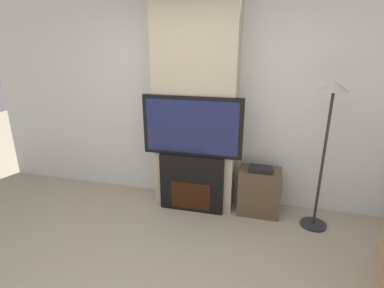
% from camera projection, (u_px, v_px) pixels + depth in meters
% --- Properties ---
extents(wall_back, '(6.00, 0.06, 2.70)m').
position_uv_depth(wall_back, '(200.00, 98.00, 3.77)').
color(wall_back, silver).
rests_on(wall_back, ground_plane).
extents(chimney_breast, '(0.98, 0.39, 2.70)m').
position_uv_depth(chimney_breast, '(196.00, 101.00, 3.57)').
color(chimney_breast, '#BCAD8E').
rests_on(chimney_breast, ground_plane).
extents(fireplace, '(0.79, 0.15, 0.73)m').
position_uv_depth(fireplace, '(192.00, 183.00, 3.71)').
color(fireplace, black).
rests_on(fireplace, ground_plane).
extents(television, '(1.19, 0.07, 0.71)m').
position_uv_depth(television, '(192.00, 127.00, 3.47)').
color(television, black).
rests_on(television, fireplace).
extents(floor_lamp, '(0.30, 0.30, 1.66)m').
position_uv_depth(floor_lamp, '(329.00, 122.00, 3.08)').
color(floor_lamp, '#262628').
rests_on(floor_lamp, ground_plane).
extents(media_stand, '(0.50, 0.33, 0.62)m').
position_uv_depth(media_stand, '(259.00, 191.00, 3.66)').
color(media_stand, brown).
rests_on(media_stand, ground_plane).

